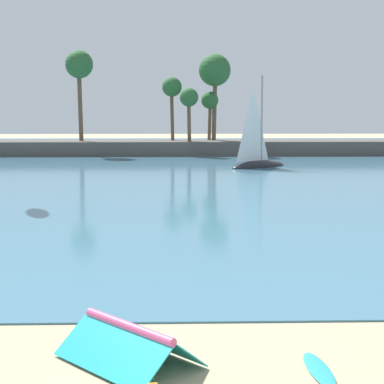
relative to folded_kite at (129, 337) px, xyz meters
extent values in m
cube|color=teal|center=(-0.89, 54.10, -0.61)|extent=(220.00, 102.64, 0.06)
cube|color=#514C47|center=(-0.89, 65.42, 0.26)|extent=(94.61, 6.00, 1.80)
cylinder|color=brown|center=(6.13, 66.83, 5.57)|extent=(0.69, 0.89, 8.85)
sphere|color=#285B2D|center=(6.13, 66.83, 9.98)|extent=(4.05, 4.05, 4.05)
cylinder|color=brown|center=(2.81, 63.85, 3.85)|extent=(0.54, 0.74, 5.41)
sphere|color=#285B2D|center=(2.81, 63.85, 6.55)|extent=(2.28, 2.28, 2.28)
cylinder|color=brown|center=(0.71, 66.29, 4.51)|extent=(0.56, 0.52, 6.73)
sphere|color=#285B2D|center=(0.71, 66.29, 7.87)|extent=(2.48, 2.48, 2.48)
cylinder|color=brown|center=(-10.68, 65.21, 5.86)|extent=(0.66, 0.62, 9.42)
sphere|color=#285B2D|center=(-10.68, 65.21, 10.57)|extent=(3.43, 3.43, 3.43)
cylinder|color=brown|center=(5.52, 66.89, 3.69)|extent=(0.56, 0.66, 5.08)
sphere|color=#285B2D|center=(5.52, 66.89, 6.21)|extent=(2.20, 2.20, 2.20)
cube|color=#1EADB2|center=(0.41, 0.40, -0.18)|extent=(3.01, 3.05, 0.81)
cube|color=#1EADB2|center=(-0.41, -0.40, -0.18)|extent=(3.01, 3.05, 0.81)
cylinder|color=#EA5693|center=(0.00, 0.00, 0.28)|extent=(2.34, 2.40, 0.23)
ellipsoid|color=#2DA8B2|center=(4.53, -0.62, -0.60)|extent=(0.65, 2.13, 0.08)
ellipsoid|color=black|center=(9.48, 48.76, -0.58)|extent=(6.70, 5.54, 1.35)
cylinder|color=gray|center=(9.75, 48.96, 4.32)|extent=(0.20, 0.20, 8.45)
pyramid|color=white|center=(8.81, 48.30, 3.69)|extent=(2.61, 1.91, 7.18)
camera|label=1|loc=(1.15, -14.90, 5.60)|focal=59.70mm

